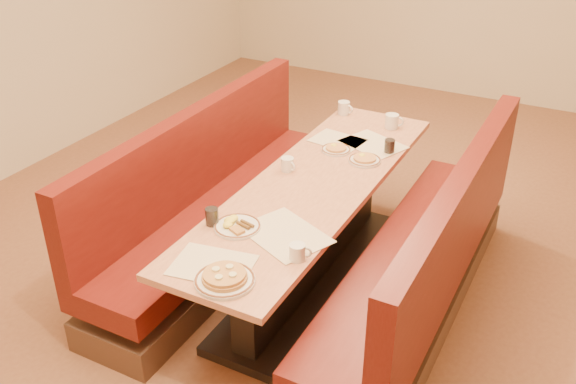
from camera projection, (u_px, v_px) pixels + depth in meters
The scene contains 18 objects.
ground at pixel (312, 281), 4.28m from camera, with size 8.00×8.00×0.00m, color #9E6647.
diner_table at pixel (313, 234), 4.10m from camera, with size 0.70×2.50×0.75m.
booth_left at pixel (217, 209), 4.41m from camera, with size 0.55×2.50×1.05m.
booth_right at pixel (423, 267), 3.81m from camera, with size 0.55×2.50×1.05m.
placemat_near_left at pixel (213, 265), 3.16m from camera, with size 0.39×0.29×0.00m, color beige.
placemat_near_right at pixel (285, 234), 3.40m from camera, with size 0.45×0.34×0.00m, color beige.
placemat_far_left at pixel (338, 140), 4.45m from camera, with size 0.35×0.26×0.00m, color beige.
placemat_far_right at pixel (373, 144), 4.40m from camera, with size 0.40×0.30×0.00m, color beige.
pancake_plate at pixel (225, 278), 3.03m from camera, with size 0.29×0.29×0.07m.
eggs_plate at pixel (237, 226), 3.46m from camera, with size 0.25×0.25×0.05m.
extra_plate_mid at pixel (365, 159), 4.16m from camera, with size 0.21×0.21×0.04m.
extra_plate_far at pixel (336, 149), 4.30m from camera, with size 0.20×0.20×0.04m.
coffee_mug_a at pixel (298, 252), 3.19m from camera, with size 0.11×0.08×0.09m.
coffee_mug_b at pixel (288, 164), 4.03m from camera, with size 0.11×0.08×0.09m.
coffee_mug_c at pixel (392, 121), 4.62m from camera, with size 0.14×0.10×0.10m.
coffee_mug_d at pixel (344, 108), 4.86m from camera, with size 0.13×0.09×0.10m.
soda_tumbler_near at pixel (212, 217), 3.47m from camera, with size 0.07×0.07×0.10m.
soda_tumbler_mid at pixel (390, 146), 4.26m from camera, with size 0.07×0.07×0.10m.
Camera 1 is at (1.47, -3.13, 2.61)m, focal length 40.00 mm.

